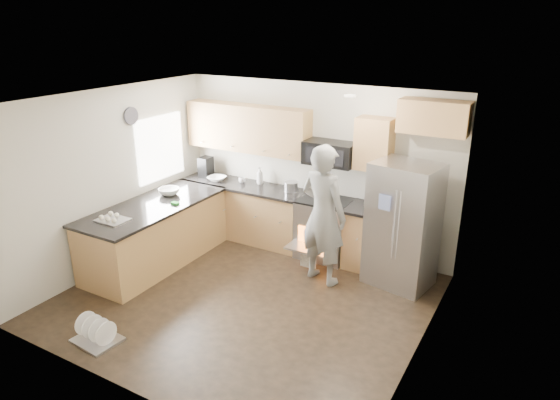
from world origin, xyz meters
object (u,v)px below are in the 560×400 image
Objects in this scene: refrigerator at (403,225)px; person at (323,215)px; stove_range at (325,215)px; dish_rack at (97,335)px.

refrigerator is 0.88× the size of person.
stove_range is 0.91× the size of person.
stove_range is 3.32× the size of dish_rack.
person is (0.29, -0.70, 0.31)m from stove_range.
refrigerator is 4.07m from dish_rack.
dish_rack is (-1.32, -3.29, -0.59)m from stove_range.
stove_range reaches higher than refrigerator.
person is at bearing -144.66° from refrigerator.
person is 3.65× the size of dish_rack.
person reaches higher than refrigerator.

